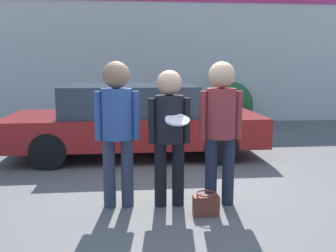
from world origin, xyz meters
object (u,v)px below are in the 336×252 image
handbag (206,204)px  shrub (231,104)px  person_right (221,120)px  person_left (117,121)px  parked_car_near (134,120)px  person_middle_with_frisbee (169,127)px

handbag → shrub: bearing=72.4°
person_right → handbag: (-0.24, -0.33, -0.95)m
person_left → parked_car_near: (0.23, 2.68, -0.39)m
handbag → person_middle_with_frisbee: bearing=137.5°
person_right → handbag: 1.03m
parked_car_near → handbag: size_ratio=15.86×
person_left → handbag: 1.45m
person_right → parked_car_near: 2.95m
person_middle_with_frisbee → person_right: size_ratio=0.94×
person_middle_with_frisbee → parked_car_near: person_middle_with_frisbee is taller
parked_car_near → shrub: parked_car_near is taller
person_right → shrub: 6.29m
shrub → handbag: 6.68m
person_left → handbag: person_left is taller
person_left → person_right: 1.26m
person_left → person_right: person_left is taller
handbag → person_right: bearing=54.7°
person_middle_with_frisbee → parked_car_near: (-0.40, 2.71, -0.31)m
person_middle_with_frisbee → shrub: (2.41, 5.99, -0.37)m
person_right → handbag: bearing=-125.3°
person_left → parked_car_near: person_left is taller
person_left → person_middle_with_frisbee: bearing=-2.9°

